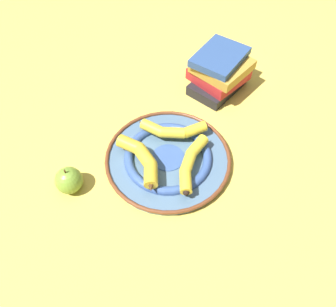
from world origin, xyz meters
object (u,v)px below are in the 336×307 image
Objects in this scene: banana_a at (142,159)px; banana_c at (191,161)px; book_stack at (220,72)px; apple at (69,180)px; decorative_bowl at (168,158)px; banana_b at (172,130)px.

banana_a is 0.86× the size of banana_c.
book_stack is 2.78× the size of apple.
banana_a is at bearing -172.05° from book_stack.
decorative_bowl is 0.08m from banana_c.
apple is (0.40, 0.44, -0.03)m from book_stack.
apple is (0.26, 0.19, -0.01)m from banana_b.
apple is at bearing 74.91° from banana_a.
decorative_bowl is at bearing -96.16° from banana_b.
banana_b is (-0.07, -0.11, -0.00)m from banana_a.
banana_b is (-0.01, -0.08, 0.03)m from decorative_bowl.
book_stack is (-0.08, -0.36, 0.02)m from banana_c.
apple is at bearing 175.83° from book_stack.
banana_b is 0.32m from apple.
banana_a is 0.75× the size of book_stack.
decorative_bowl is at bearing -165.73° from book_stack.
banana_c is at bearing -124.59° from banana_a.
banana_b is at bearing -69.57° from banana_a.
book_stack is at bearing -66.78° from banana_a.
banana_c is at bearing 153.81° from decorative_bowl.
banana_c is (-0.06, 0.11, -0.00)m from banana_b.
banana_a reaches higher than banana_b.
banana_c is 0.37m from book_stack.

